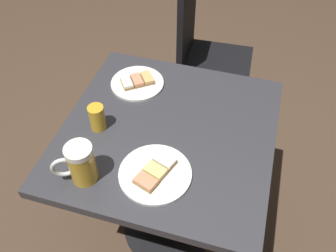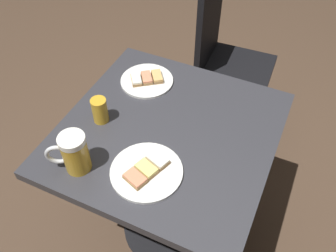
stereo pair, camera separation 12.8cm
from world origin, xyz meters
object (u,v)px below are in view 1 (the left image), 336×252
object	(u,v)px
plate_near	(137,82)
cafe_chair	(204,51)
plate_far	(155,173)
beer_mug	(80,164)
beer_glass_small	(97,118)

from	to	relation	value
plate_near	cafe_chair	distance (m)	0.62
plate_far	beer_mug	xyz separation A→B (m)	(-0.07, 0.21, 0.06)
plate_far	beer_mug	bearing A→B (deg)	109.03
plate_far	cafe_chair	world-z (taller)	cafe_chair
plate_near	beer_mug	xyz separation A→B (m)	(-0.48, 0.01, 0.06)
beer_mug	beer_glass_small	bearing A→B (deg)	11.27
plate_far	beer_glass_small	size ratio (longest dim) A/B	2.42
beer_glass_small	cafe_chair	size ratio (longest dim) A/B	0.11
plate_near	cafe_chair	size ratio (longest dim) A/B	0.23
beer_glass_small	beer_mug	bearing A→B (deg)	-168.73
beer_mug	cafe_chair	world-z (taller)	cafe_chair
beer_mug	cafe_chair	size ratio (longest dim) A/B	0.16
plate_near	plate_far	bearing A→B (deg)	-153.05
plate_far	beer_glass_small	distance (m)	0.30
plate_near	cafe_chair	bearing A→B (deg)	-16.04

